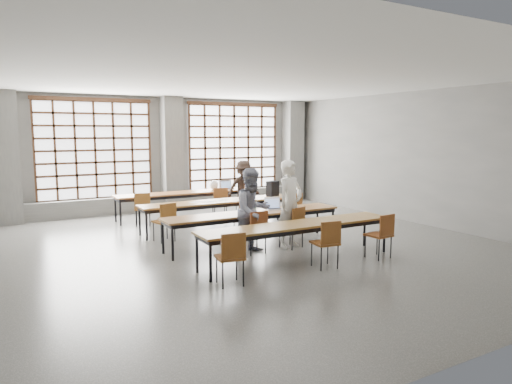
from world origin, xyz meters
TOP-DOWN VIEW (x-y plane):
  - floor at (0.00, 0.00)m, footprint 11.00×11.00m
  - ceiling at (0.00, 0.00)m, footprint 11.00×11.00m
  - wall_back at (0.00, 5.50)m, footprint 10.00×0.00m
  - wall_front at (0.00, -5.50)m, footprint 10.00×0.00m
  - wall_right at (5.00, 0.00)m, footprint 0.00×11.00m
  - column_left at (-4.50, 5.22)m, footprint 0.60×0.55m
  - column_mid at (0.00, 5.22)m, footprint 0.60×0.55m
  - column_right at (4.50, 5.22)m, footprint 0.60×0.55m
  - window_left at (-2.25, 5.42)m, footprint 3.32×0.12m
  - window_right at (2.25, 5.42)m, footprint 3.32×0.12m
  - sill_ledge at (0.00, 5.30)m, footprint 9.80×0.35m
  - desk_row_a at (-0.10, 3.82)m, footprint 4.00×0.70m
  - desk_row_b at (0.03, 1.85)m, footprint 4.00×0.70m
  - desk_row_c at (-0.01, 0.00)m, footprint 4.00×0.70m
  - desk_row_d at (0.12, -1.49)m, footprint 4.00×0.70m
  - chair_back_left at (-1.53, 3.19)m, footprint 0.53×0.53m
  - chair_back_mid at (0.68, 3.19)m, footprint 0.52×0.52m
  - chair_back_right at (1.52, 3.19)m, footprint 0.53×0.53m
  - chair_mid_left at (-1.56, 1.22)m, footprint 0.50×0.50m
  - chair_mid_centre at (0.42, 1.22)m, footprint 0.42×0.43m
  - chair_mid_right at (1.83, 1.22)m, footprint 0.46×0.46m
  - chair_front_left at (-0.30, -0.62)m, footprint 0.43×0.43m
  - chair_front_right at (0.62, -0.62)m, footprint 0.52×0.52m
  - chair_near_left at (-1.59, -2.12)m, footprint 0.48×0.48m
  - chair_near_mid at (0.31, -2.12)m, footprint 0.47×0.47m
  - chair_near_right at (1.63, -2.12)m, footprint 0.46×0.46m
  - student_male at (0.59, -0.50)m, footprint 0.77×0.62m
  - student_female at (-0.31, -0.50)m, footprint 0.92×0.76m
  - student_back at (1.50, 3.32)m, footprint 1.07×0.66m
  - laptop_front at (0.56, 0.11)m, footprint 0.42×0.37m
  - laptop_back at (1.25, 3.93)m, footprint 0.36×0.31m
  - mouse at (0.94, -0.02)m, footprint 0.11×0.09m
  - green_box at (-0.06, 0.08)m, footprint 0.27×0.16m
  - phone at (0.17, -0.10)m, footprint 0.14×0.11m
  - paper_sheet_a at (-0.57, 1.90)m, footprint 0.36×0.33m
  - paper_sheet_b at (-0.27, 1.80)m, footprint 0.32×0.24m
  - paper_sheet_c at (0.13, 1.85)m, footprint 0.35×0.31m
  - backpack at (1.63, 1.90)m, footprint 0.37×0.29m
  - plastic_bag at (0.80, 3.87)m, footprint 0.32×0.29m
  - red_pouch at (-1.58, -2.04)m, footprint 0.22×0.15m

SIDE VIEW (x-z plane):
  - floor at x=0.00m, z-range 0.00..0.00m
  - sill_ledge at x=0.00m, z-range 0.00..0.50m
  - red_pouch at x=-1.58m, z-range 0.47..0.53m
  - chair_back_left at x=-1.53m, z-range 0.10..0.98m
  - chair_back_mid at x=0.68m, z-range 0.10..0.98m
  - chair_back_right at x=1.52m, z-range 0.10..0.98m
  - chair_mid_left at x=-1.56m, z-range 0.10..0.98m
  - chair_mid_centre at x=0.42m, z-range 0.10..0.98m
  - chair_mid_right at x=1.83m, z-range 0.10..0.98m
  - chair_front_left at x=-0.30m, z-range 0.10..0.98m
  - chair_front_right at x=0.62m, z-range 0.10..0.98m
  - chair_near_left at x=-1.59m, z-range 0.10..0.98m
  - chair_near_mid at x=0.31m, z-range 0.10..0.98m
  - chair_near_right at x=1.63m, z-range 0.10..0.98m
  - desk_row_a at x=-0.10m, z-range 0.30..1.03m
  - desk_row_b at x=0.03m, z-range 0.30..1.03m
  - desk_row_c at x=-0.01m, z-range 0.30..1.03m
  - desk_row_d at x=0.12m, z-range 0.30..1.03m
  - paper_sheet_a at x=-0.57m, z-range 0.73..0.73m
  - paper_sheet_b at x=-0.27m, z-range 0.73..0.73m
  - paper_sheet_c at x=0.13m, z-range 0.73..0.73m
  - phone at x=0.17m, z-range 0.73..0.74m
  - mouse at x=0.94m, z-range 0.73..0.77m
  - green_box at x=-0.06m, z-range 0.73..0.82m
  - laptop_front at x=0.56m, z-range 0.66..0.92m
  - laptop_back at x=1.25m, z-range 0.66..0.92m
  - student_back at x=1.50m, z-range 0.00..1.60m
  - student_female at x=-0.31m, z-range 0.00..1.71m
  - plastic_bag at x=0.80m, z-range 0.73..1.02m
  - student_male at x=0.59m, z-range 0.00..1.85m
  - backpack at x=1.63m, z-range 0.73..1.13m
  - wall_back at x=0.00m, z-range -3.25..6.75m
  - wall_front at x=0.00m, z-range -3.25..6.75m
  - wall_right at x=5.00m, z-range -3.75..7.25m
  - column_left at x=-4.50m, z-range 0.00..3.50m
  - column_mid at x=0.00m, z-range 0.00..3.50m
  - column_right at x=4.50m, z-range 0.00..3.50m
  - window_left at x=-2.25m, z-range 0.40..3.40m
  - window_right at x=2.25m, z-range 0.40..3.40m
  - ceiling at x=0.00m, z-range 3.50..3.50m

